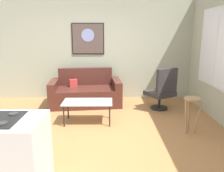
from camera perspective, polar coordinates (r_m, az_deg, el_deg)
ground at (r=4.21m, az=-5.35°, el=-12.48°), size 6.40×6.40×0.04m
back_wall at (r=6.22m, az=-3.80°, el=9.55°), size 6.40×0.05×2.80m
couch at (r=5.80m, az=-6.79°, el=-1.80°), size 1.87×1.09×0.91m
coffee_table at (r=4.59m, az=-6.29°, el=-4.44°), size 1.01×0.53×0.45m
armchair at (r=5.43m, az=12.85°, el=-1.05°), size 0.79×0.78×1.03m
bar_stool at (r=4.31m, az=19.84°, el=-5.04°), size 0.34×0.34×0.68m
wall_painting at (r=6.19m, az=-6.21°, el=12.01°), size 0.88×0.03×0.84m
window at (r=5.19m, az=25.33°, el=8.88°), size 0.03×1.60×1.68m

